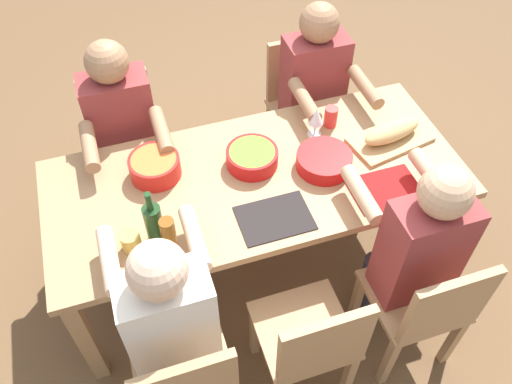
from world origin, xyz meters
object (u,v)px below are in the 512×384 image
cutting_board (390,139)px  diner_near_right (415,246)px  diner_far_left (124,131)px  beer_bottle (170,238)px  chair_far_right (302,100)px  cup_far_right (331,117)px  dining_table (256,188)px  chair_near_center (311,342)px  wine_glass (316,117)px  cup_near_left (131,241)px  chair_near_left (186,382)px  diner_far_right (316,90)px  chair_near_right (425,306)px  serving_bowl_fruit (155,166)px  diner_near_left (169,317)px  napkin_stack (446,180)px  chair_far_left (126,138)px  wine_bottle (154,223)px  serving_bowl_greens (324,160)px  serving_bowl_salad (252,157)px  bread_loaf (392,131)px

cutting_board → diner_near_right: bearing=-106.3°
diner_far_left → beer_bottle: size_ratio=5.45×
chair_far_right → cup_far_right: bearing=-97.3°
dining_table → cutting_board: cutting_board is taller
diner_near_right → beer_bottle: diner_near_right is taller
chair_near_center → wine_glass: (0.37, 0.93, 0.37)m
diner_far_left → cup_near_left: diner_far_left is taller
chair_near_left → diner_near_right: bearing=9.7°
diner_far_left → cutting_board: size_ratio=3.00×
chair_near_left → diner_far_right: size_ratio=0.71×
chair_near_right → serving_bowl_fruit: (-0.98, 0.90, 0.32)m
chair_near_left → wine_glass: size_ratio=5.12×
diner_near_left → napkin_stack: 1.39m
diner_far_right → beer_bottle: diner_far_right is taller
chair_far_left → wine_bottle: bearing=-88.2°
beer_bottle → chair_near_right: bearing=-23.6°
diner_far_right → serving_bowl_greens: size_ratio=4.54×
diner_far_right → chair_near_left: bearing=-129.6°
dining_table → cutting_board: (0.71, 0.02, 0.09)m
chair_far_left → diner_far_left: bearing=-90.0°
serving_bowl_salad → wine_bottle: 0.60m
chair_near_center → chair_near_left: size_ratio=1.00×
chair_far_right → bread_loaf: same height
serving_bowl_salad → chair_near_center: bearing=-90.6°
diner_near_left → chair_far_left: diner_near_left is taller
cutting_board → wine_bottle: wine_bottle is taller
diner_far_right → serving_bowl_salad: (-0.53, -0.48, 0.09)m
chair_near_left → serving_bowl_salad: chair_near_left is taller
chair_far_left → serving_bowl_salad: 0.91m
diner_near_right → napkin_stack: (0.29, 0.25, 0.05)m
wine_glass → napkin_stack: (0.46, -0.49, -0.10)m
wine_bottle → serving_bowl_fruit: bearing=79.6°
chair_far_left → cup_far_right: chair_far_left is taller
chair_near_left → napkin_stack: 1.46m
beer_bottle → bread_loaf: bearing=15.5°
chair_near_left → serving_bowl_greens: 1.16m
diner_near_right → serving_bowl_greens: diner_near_right is taller
serving_bowl_fruit → bread_loaf: 1.16m
cutting_board → chair_far_left: bearing=149.9°
chair_near_center → wine_bottle: (-0.51, 0.54, 0.37)m
chair_near_right → cup_near_left: bearing=155.7°
dining_table → bread_loaf: 0.72m
serving_bowl_fruit → bread_loaf: (1.15, -0.14, 0.01)m
serving_bowl_greens → napkin_stack: size_ratio=1.89×
dining_table → chair_near_right: bearing=-54.1°
beer_bottle → napkin_stack: (1.29, -0.00, -0.10)m
diner_far_right → diner_near_left: bearing=-133.9°
chair_far_left → diner_far_left: 0.28m
cup_near_left → serving_bowl_greens: bearing=11.1°
napkin_stack → dining_table: bearing=159.6°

